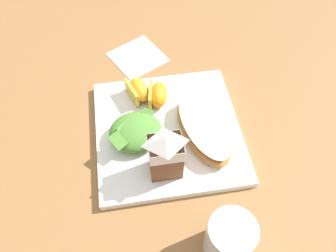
{
  "coord_description": "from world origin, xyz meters",
  "views": [
    {
      "loc": [
        0.06,
        0.36,
        0.55
      ],
      "look_at": [
        0.0,
        0.0,
        0.03
      ],
      "focal_mm": 35.55,
      "sensor_mm": 36.0,
      "label": 1
    }
  ],
  "objects_px": {
    "cheesy_pizza_bread": "(203,129)",
    "orange_wedge_middle": "(138,90)",
    "green_salad_pile": "(136,132)",
    "drinking_clear_cup": "(229,239)",
    "white_plate": "(168,131)",
    "orange_wedge_front": "(158,95)",
    "paper_napkin": "(138,57)",
    "milk_carton": "(165,153)"
  },
  "relations": [
    {
      "from": "orange_wedge_front",
      "to": "paper_napkin",
      "type": "distance_m",
      "value": 0.16
    },
    {
      "from": "white_plate",
      "to": "orange_wedge_middle",
      "type": "bearing_deg",
      "value": -62.68
    },
    {
      "from": "green_salad_pile",
      "to": "paper_napkin",
      "type": "height_order",
      "value": "green_salad_pile"
    },
    {
      "from": "drinking_clear_cup",
      "to": "cheesy_pizza_bread",
      "type": "bearing_deg",
      "value": -92.23
    },
    {
      "from": "drinking_clear_cup",
      "to": "green_salad_pile",
      "type": "bearing_deg",
      "value": -61.83
    },
    {
      "from": "green_salad_pile",
      "to": "paper_napkin",
      "type": "relative_size",
      "value": 0.92
    },
    {
      "from": "orange_wedge_front",
      "to": "paper_napkin",
      "type": "height_order",
      "value": "orange_wedge_front"
    },
    {
      "from": "orange_wedge_middle",
      "to": "paper_napkin",
      "type": "bearing_deg",
      "value": -94.5
    },
    {
      "from": "drinking_clear_cup",
      "to": "orange_wedge_middle",
      "type": "bearing_deg",
      "value": -72.27
    },
    {
      "from": "paper_napkin",
      "to": "drinking_clear_cup",
      "type": "height_order",
      "value": "drinking_clear_cup"
    },
    {
      "from": "paper_napkin",
      "to": "cheesy_pizza_bread",
      "type": "bearing_deg",
      "value": 112.22
    },
    {
      "from": "white_plate",
      "to": "drinking_clear_cup",
      "type": "distance_m",
      "value": 0.24
    },
    {
      "from": "white_plate",
      "to": "drinking_clear_cup",
      "type": "bearing_deg",
      "value": 103.61
    },
    {
      "from": "green_salad_pile",
      "to": "paper_napkin",
      "type": "xyz_separation_m",
      "value": [
        -0.03,
        -0.24,
        -0.03
      ]
    },
    {
      "from": "green_salad_pile",
      "to": "orange_wedge_middle",
      "type": "relative_size",
      "value": 1.47
    },
    {
      "from": "white_plate",
      "to": "orange_wedge_middle",
      "type": "distance_m",
      "value": 0.11
    },
    {
      "from": "orange_wedge_front",
      "to": "green_salad_pile",
      "type": "bearing_deg",
      "value": 57.28
    },
    {
      "from": "cheesy_pizza_bread",
      "to": "white_plate",
      "type": "bearing_deg",
      "value": -19.22
    },
    {
      "from": "green_salad_pile",
      "to": "drinking_clear_cup",
      "type": "height_order",
      "value": "drinking_clear_cup"
    },
    {
      "from": "green_salad_pile",
      "to": "white_plate",
      "type": "bearing_deg",
      "value": -170.79
    },
    {
      "from": "green_salad_pile",
      "to": "milk_carton",
      "type": "distance_m",
      "value": 0.1
    },
    {
      "from": "paper_napkin",
      "to": "drinking_clear_cup",
      "type": "bearing_deg",
      "value": 101.49
    },
    {
      "from": "green_salad_pile",
      "to": "orange_wedge_middle",
      "type": "height_order",
      "value": "green_salad_pile"
    },
    {
      "from": "white_plate",
      "to": "orange_wedge_middle",
      "type": "height_order",
      "value": "orange_wedge_middle"
    },
    {
      "from": "orange_wedge_middle",
      "to": "drinking_clear_cup",
      "type": "distance_m",
      "value": 0.34
    },
    {
      "from": "orange_wedge_middle",
      "to": "milk_carton",
      "type": "bearing_deg",
      "value": 99.26
    },
    {
      "from": "cheesy_pizza_bread",
      "to": "orange_wedge_front",
      "type": "distance_m",
      "value": 0.12
    },
    {
      "from": "white_plate",
      "to": "drinking_clear_cup",
      "type": "xyz_separation_m",
      "value": [
        -0.06,
        0.23,
        0.04
      ]
    },
    {
      "from": "green_salad_pile",
      "to": "orange_wedge_middle",
      "type": "xyz_separation_m",
      "value": [
        -0.02,
        -0.1,
        -0.0
      ]
    },
    {
      "from": "orange_wedge_front",
      "to": "orange_wedge_middle",
      "type": "bearing_deg",
      "value": -26.39
    },
    {
      "from": "white_plate",
      "to": "cheesy_pizza_bread",
      "type": "height_order",
      "value": "cheesy_pizza_bread"
    },
    {
      "from": "white_plate",
      "to": "orange_wedge_front",
      "type": "height_order",
      "value": "orange_wedge_front"
    },
    {
      "from": "milk_carton",
      "to": "drinking_clear_cup",
      "type": "bearing_deg",
      "value": 117.13
    },
    {
      "from": "milk_carton",
      "to": "paper_napkin",
      "type": "relative_size",
      "value": 1.0
    },
    {
      "from": "cheesy_pizza_bread",
      "to": "green_salad_pile",
      "type": "relative_size",
      "value": 1.81
    },
    {
      "from": "white_plate",
      "to": "green_salad_pile",
      "type": "xyz_separation_m",
      "value": [
        0.06,
        0.01,
        0.03
      ]
    },
    {
      "from": "orange_wedge_front",
      "to": "white_plate",
      "type": "bearing_deg",
      "value": 97.39
    },
    {
      "from": "milk_carton",
      "to": "paper_napkin",
      "type": "height_order",
      "value": "milk_carton"
    },
    {
      "from": "cheesy_pizza_bread",
      "to": "orange_wedge_middle",
      "type": "relative_size",
      "value": 2.67
    },
    {
      "from": "cheesy_pizza_bread",
      "to": "green_salad_pile",
      "type": "xyz_separation_m",
      "value": [
        0.13,
        -0.01,
        0.0
      ]
    },
    {
      "from": "cheesy_pizza_bread",
      "to": "paper_napkin",
      "type": "relative_size",
      "value": 1.67
    },
    {
      "from": "milk_carton",
      "to": "cheesy_pizza_bread",
      "type": "bearing_deg",
      "value": -141.97
    }
  ]
}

